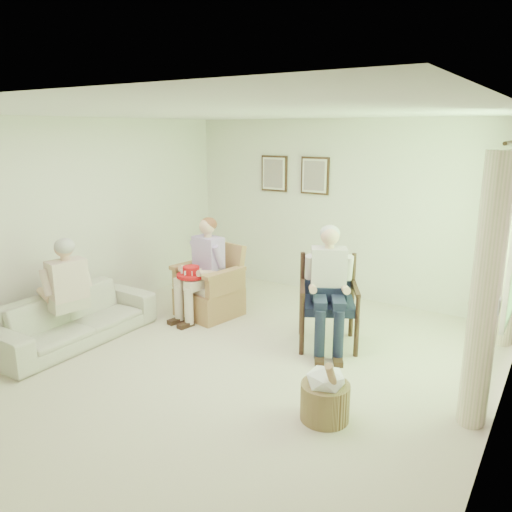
% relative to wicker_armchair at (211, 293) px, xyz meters
% --- Properties ---
extents(floor, '(5.50, 5.50, 0.00)m').
position_rel_wicker_armchair_xyz_m(floor, '(1.14, -1.04, -0.30)').
color(floor, beige).
rests_on(floor, ground).
extents(back_wall, '(5.00, 0.04, 2.60)m').
position_rel_wicker_armchair_xyz_m(back_wall, '(1.14, 1.71, 1.00)').
color(back_wall, silver).
rests_on(back_wall, ground).
extents(left_wall, '(0.04, 5.50, 2.60)m').
position_rel_wicker_armchair_xyz_m(left_wall, '(-1.36, -1.04, 1.00)').
color(left_wall, silver).
rests_on(left_wall, ground).
extents(right_wall, '(0.04, 5.50, 2.60)m').
position_rel_wicker_armchair_xyz_m(right_wall, '(3.64, -1.04, 1.00)').
color(right_wall, silver).
rests_on(right_wall, ground).
extents(ceiling, '(5.00, 5.50, 0.02)m').
position_rel_wicker_armchair_xyz_m(ceiling, '(1.14, -1.04, 2.30)').
color(ceiling, white).
rests_on(ceiling, back_wall).
extents(curtain_left, '(0.34, 0.34, 2.30)m').
position_rel_wicker_armchair_xyz_m(curtain_left, '(3.47, -0.82, 0.85)').
color(curtain_left, '#F8E3C2').
rests_on(curtain_left, ground).
extents(framed_print_left, '(0.45, 0.05, 0.55)m').
position_rel_wicker_armchair_xyz_m(framed_print_left, '(-0.01, 1.68, 1.48)').
color(framed_print_left, '#382114').
rests_on(framed_print_left, back_wall).
extents(framed_print_right, '(0.45, 0.05, 0.55)m').
position_rel_wicker_armchair_xyz_m(framed_print_right, '(0.69, 1.68, 1.48)').
color(framed_print_right, '#382114').
rests_on(framed_print_right, back_wall).
extents(wicker_armchair, '(0.75, 0.74, 0.96)m').
position_rel_wicker_armchair_xyz_m(wicker_armchair, '(0.00, 0.00, 0.00)').
color(wicker_armchair, tan).
rests_on(wicker_armchair, ground).
extents(wood_armchair, '(0.66, 0.62, 1.01)m').
position_rel_wicker_armchair_xyz_m(wood_armchair, '(1.76, 0.02, 0.25)').
color(wood_armchair, black).
rests_on(wood_armchair, ground).
extents(sofa, '(1.96, 0.77, 0.57)m').
position_rel_wicker_armchair_xyz_m(sofa, '(-0.81, -1.58, -0.02)').
color(sofa, beige).
rests_on(sofa, ground).
extents(person_wicker, '(0.40, 0.63, 1.31)m').
position_rel_wicker_armchair_xyz_m(person_wicker, '(-0.00, -0.13, 0.45)').
color(person_wicker, beige).
rests_on(person_wicker, ground).
extents(person_dark, '(0.40, 0.62, 1.39)m').
position_rel_wicker_armchair_xyz_m(person_dark, '(1.76, -0.14, 0.51)').
color(person_dark, '#181F35').
rests_on(person_dark, ground).
extents(person_sofa, '(0.42, 0.62, 1.24)m').
position_rel_wicker_armchair_xyz_m(person_sofa, '(-0.81, -1.68, 0.40)').
color(person_sofa, beige).
rests_on(person_sofa, ground).
extents(red_hat, '(0.38, 0.38, 0.14)m').
position_rel_wicker_armchair_xyz_m(red_hat, '(-0.05, -0.33, 0.35)').
color(red_hat, red).
rests_on(red_hat, person_wicker).
extents(hatbox, '(0.54, 0.54, 0.63)m').
position_rel_wicker_armchair_xyz_m(hatbox, '(2.39, -1.49, -0.06)').
color(hatbox, tan).
rests_on(hatbox, ground).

